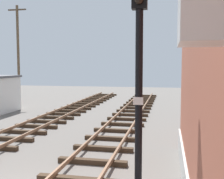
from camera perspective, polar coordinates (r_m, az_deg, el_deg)
The scene contains 2 objects.
signal_mast at distance 6.69m, azimuth 5.56°, elevation 6.58°, with size 0.36×0.40×5.89m.
utility_pole_far at distance 27.96m, azimuth -18.65°, elevation 7.20°, with size 1.80×0.24×9.12m.
Camera 1 is at (3.61, -5.99, 3.45)m, focal length 44.67 mm.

